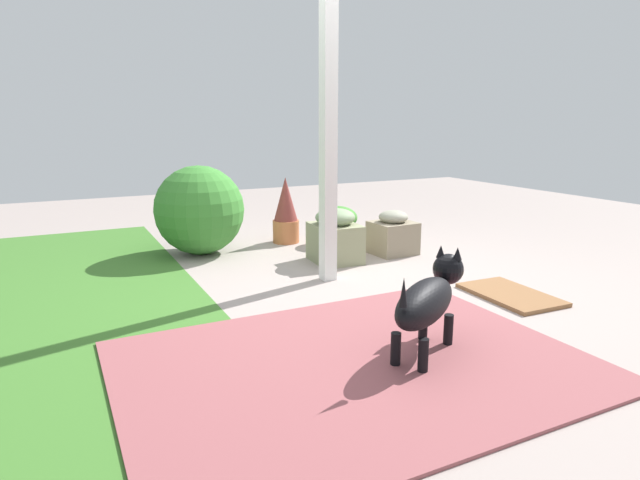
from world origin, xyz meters
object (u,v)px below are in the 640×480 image
at_px(stone_planter_nearest, 393,234).
at_px(terracotta_pot_broad, 338,222).
at_px(dog, 429,299).
at_px(doormat, 511,295).
at_px(round_shrub, 199,210).
at_px(stone_planter_near, 335,237).
at_px(porch_pillar, 328,130).
at_px(terracotta_pot_spiky, 286,212).

xyz_separation_m(stone_planter_nearest, terracotta_pot_broad, (0.62, 0.26, 0.04)).
distance_m(dog, doormat, 1.30).
bearing_deg(round_shrub, stone_planter_near, -129.73).
height_order(stone_planter_nearest, stone_planter_near, stone_planter_near).
relative_size(stone_planter_nearest, doormat, 0.59).
relative_size(porch_pillar, doormat, 3.34).
relative_size(stone_planter_nearest, stone_planter_near, 0.86).
distance_m(stone_planter_near, dog, 2.02).
distance_m(stone_planter_near, terracotta_pot_spiky, 0.93).
bearing_deg(doormat, round_shrub, 36.29).
bearing_deg(stone_planter_nearest, terracotta_pot_spiky, 38.52).
height_order(round_shrub, terracotta_pot_spiky, round_shrub).
bearing_deg(stone_planter_nearest, dog, 150.55).
height_order(porch_pillar, doormat, porch_pillar).
bearing_deg(porch_pillar, dog, 173.79).
xyz_separation_m(porch_pillar, terracotta_pot_spiky, (1.39, -0.23, -0.86)).
bearing_deg(terracotta_pot_spiky, porch_pillar, 170.71).
relative_size(porch_pillar, round_shrub, 2.80).
height_order(terracotta_pot_spiky, terracotta_pot_broad, terracotta_pot_spiky).
relative_size(terracotta_pot_broad, doormat, 0.56).
bearing_deg(round_shrub, porch_pillar, -152.00).
relative_size(stone_planter_near, terracotta_pot_spiky, 0.71).
distance_m(stone_planter_nearest, terracotta_pot_broad, 0.67).
height_order(porch_pillar, stone_planter_near, porch_pillar).
distance_m(porch_pillar, dog, 1.74).
xyz_separation_m(terracotta_pot_spiky, doormat, (-2.38, -0.77, -0.31)).
bearing_deg(terracotta_pot_broad, porch_pillar, 147.71).
bearing_deg(terracotta_pot_broad, stone_planter_nearest, -157.21).
relative_size(round_shrub, terracotta_pot_broad, 2.14).
xyz_separation_m(porch_pillar, stone_planter_nearest, (0.48, -0.95, -1.00)).
bearing_deg(dog, stone_planter_near, -13.72).
bearing_deg(dog, stone_planter_nearest, -29.45).
bearing_deg(stone_planter_near, stone_planter_nearest, -89.16).
distance_m(stone_planter_nearest, stone_planter_near, 0.64).
height_order(round_shrub, dog, round_shrub).
bearing_deg(doormat, terracotta_pot_broad, 8.23).
distance_m(round_shrub, terracotta_pot_broad, 1.42).
distance_m(terracotta_pot_broad, dog, 2.73).
bearing_deg(stone_planter_nearest, terracotta_pot_broad, 22.79).
height_order(porch_pillar, terracotta_pot_broad, porch_pillar).
distance_m(porch_pillar, round_shrub, 1.67).
distance_m(porch_pillar, stone_planter_nearest, 1.46).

